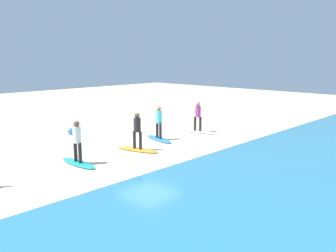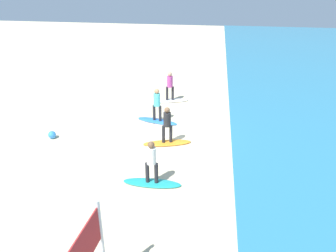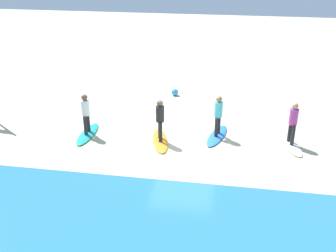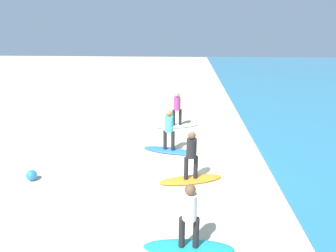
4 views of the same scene
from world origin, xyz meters
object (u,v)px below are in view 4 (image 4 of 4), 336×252
surfer_white (177,106)px  surfboard_orange (191,180)px  surfboard_blue (169,150)px  surfer_teal (190,212)px  beach_ball (32,175)px  surfboard_white (177,126)px  surfboard_teal (188,248)px  surfer_orange (191,152)px  surfer_blue (169,127)px

surfer_white → surfboard_orange: bearing=6.4°
surfboard_blue → surfer_teal: size_ratio=1.28×
beach_ball → surfer_teal: bearing=61.3°
surfboard_white → surfboard_blue: bearing=-109.8°
surfer_white → surfer_teal: size_ratio=1.00×
surfboard_white → surfer_white: (0.00, 0.00, 0.99)m
surfboard_blue → surfboard_teal: (5.15, 0.69, 0.00)m
surfboard_orange → surfer_orange: size_ratio=1.28×
surfboard_blue → surfboard_orange: bearing=-55.9°
surfer_blue → beach_ball: surfer_blue is taller
surfer_white → surfboard_blue: bearing=-5.2°
surfboard_white → surfboard_teal: (7.94, 0.44, 0.00)m
surfboard_orange → surfer_teal: 3.16m
surfer_white → beach_ball: 7.00m
surfer_white → surfboard_blue: (2.79, -0.26, -0.99)m
surfer_white → surfer_blue: 2.80m
surfboard_white → surfboard_orange: bearing=-98.2°
surfer_blue → surfer_teal: bearing=7.7°
surfer_blue → surfboard_orange: 2.50m
surfer_orange → surfer_teal: 3.00m
surfboard_white → surfer_teal: size_ratio=1.28×
surfer_white → surfer_teal: 7.95m
surfboard_orange → surfboard_teal: (3.00, -0.12, 0.00)m
surfboard_blue → surfer_blue: surfer_blue is taller
surfer_white → surfboard_orange: surfer_white is taller
surfboard_orange → surfer_orange: (-0.00, -0.00, 0.99)m
surfer_blue → surfer_orange: same height
surfboard_white → beach_ball: beach_ball is taller
surfer_white → surfer_teal: same height
surfer_blue → surfboard_orange: size_ratio=0.78×
surfer_white → surfer_blue: same height
surfer_white → surfboard_teal: 8.01m
surfer_white → beach_ball: (5.16, -4.65, -0.86)m
surfer_blue → surfer_orange: (2.15, 0.81, 0.00)m
surfer_white → surfer_orange: same height
surfer_white → surfer_blue: size_ratio=1.00×
beach_ball → surfer_orange: bearing=92.3°
surfer_teal → surfer_blue: bearing=-172.3°
surfboard_blue → surfer_orange: 2.50m
surfer_orange → surfer_teal: size_ratio=1.00×
surfer_blue → beach_ball: 5.06m
surfer_teal → beach_ball: (-2.78, -5.09, -0.86)m
surfer_blue → surfer_teal: same height
surfboard_white → surfer_white: 0.99m
surfer_blue → beach_ball: (2.36, -4.39, -0.86)m
surfer_white → surfer_orange: 4.98m
surfboard_white → surfboard_teal: size_ratio=1.00×
surfer_orange → surfboard_teal: surfer_orange is taller
surfboard_white → surfer_blue: (2.79, -0.26, 0.99)m
surfer_blue → surfer_orange: 2.30m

